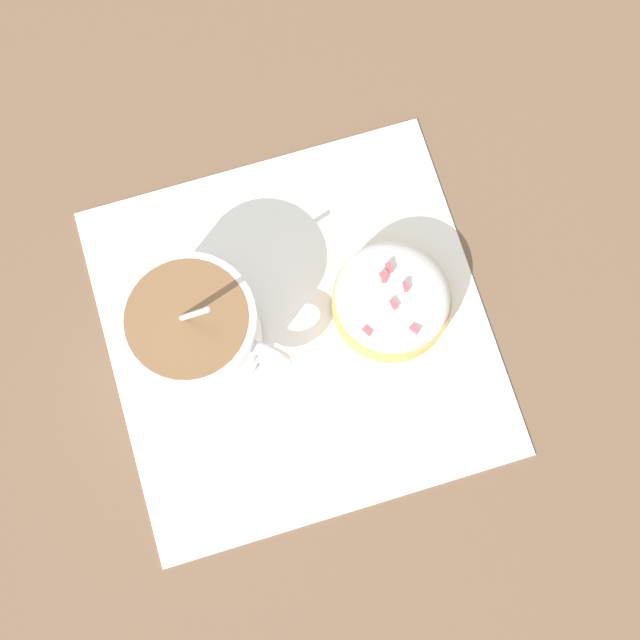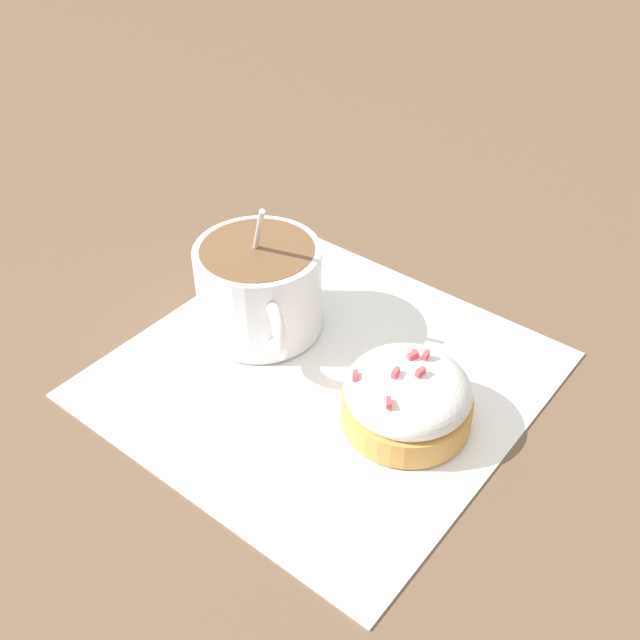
{
  "view_description": "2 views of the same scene",
  "coord_description": "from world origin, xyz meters",
  "views": [
    {
      "loc": [
        0.02,
        0.14,
        0.63
      ],
      "look_at": [
        -0.02,
        0.01,
        0.04
      ],
      "focal_mm": 50.0,
      "sensor_mm": 36.0,
      "label": 1
    },
    {
      "loc": [
        -0.25,
        0.29,
        0.36
      ],
      "look_at": [
        0.01,
        -0.01,
        0.04
      ],
      "focal_mm": 42.0,
      "sensor_mm": 36.0,
      "label": 2
    }
  ],
  "objects": [
    {
      "name": "ground_plane",
      "position": [
        0.0,
        0.0,
        0.0
      ],
      "size": [
        3.0,
        3.0,
        0.0
      ],
      "primitive_type": "plane",
      "color": "brown"
    },
    {
      "name": "paper_napkin",
      "position": [
        0.0,
        0.0,
        0.0
      ],
      "size": [
        0.28,
        0.28,
        0.0
      ],
      "color": "white",
      "rests_on": "ground_plane"
    },
    {
      "name": "frosted_pastry",
      "position": [
        -0.07,
        0.0,
        0.02
      ],
      "size": [
        0.08,
        0.08,
        0.05
      ],
      "color": "#D19347",
      "rests_on": "paper_napkin"
    },
    {
      "name": "coffee_cup",
      "position": [
        0.07,
        -0.01,
        0.04
      ],
      "size": [
        0.11,
        0.09,
        0.11
      ],
      "color": "white",
      "rests_on": "paper_napkin"
    }
  ]
}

